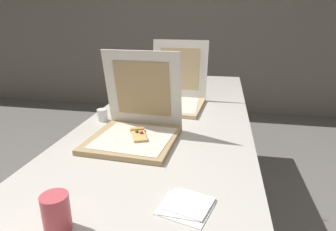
# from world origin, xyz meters

# --- Properties ---
(wall_back) EXTENTS (10.00, 0.10, 2.60)m
(wall_back) POSITION_xyz_m (0.00, 3.13, 1.30)
(wall_back) COLOR gray
(wall_back) RESTS_ON ground
(table) EXTENTS (0.86, 2.39, 0.74)m
(table) POSITION_xyz_m (0.00, 0.66, 0.69)
(table) COLOR beige
(table) RESTS_ON ground
(pizza_box_front) EXTENTS (0.39, 0.39, 0.39)m
(pizza_box_front) POSITION_xyz_m (-0.10, 0.30, 0.79)
(pizza_box_front) COLOR tan
(pizza_box_front) RESTS_ON table
(pizza_box_middle) EXTENTS (0.40, 0.46, 0.39)m
(pizza_box_middle) POSITION_xyz_m (-0.02, 0.85, 0.79)
(pizza_box_middle) COLOR tan
(pizza_box_middle) RESTS_ON table
(cup_white_far) EXTENTS (0.05, 0.05, 0.06)m
(cup_white_far) POSITION_xyz_m (-0.24, 1.07, 0.77)
(cup_white_far) COLOR white
(cup_white_far) RESTS_ON table
(cup_white_near_center) EXTENTS (0.05, 0.05, 0.06)m
(cup_white_near_center) POSITION_xyz_m (-0.34, 0.50, 0.77)
(cup_white_near_center) COLOR white
(cup_white_near_center) RESTS_ON table
(cup_printed_front) EXTENTS (0.07, 0.07, 0.10)m
(cup_printed_front) POSITION_xyz_m (-0.12, -0.30, 0.79)
(cup_printed_front) COLOR #D14C56
(cup_printed_front) RESTS_ON table
(napkin_pile) EXTENTS (0.18, 0.18, 0.01)m
(napkin_pile) POSITION_xyz_m (0.20, -0.14, 0.74)
(napkin_pile) COLOR white
(napkin_pile) RESTS_ON table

